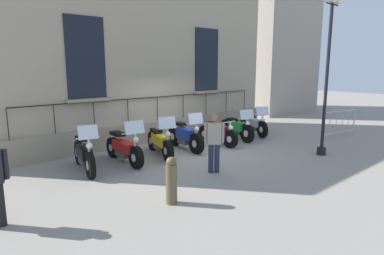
{
  "coord_description": "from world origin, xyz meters",
  "views": [
    {
      "loc": [
        8.04,
        -7.06,
        2.79
      ],
      "look_at": [
        -0.01,
        0.0,
        0.8
      ],
      "focal_mm": 30.77,
      "sensor_mm": 36.0,
      "label": 1
    }
  ],
  "objects_px": {
    "motorcycle_maroon": "(217,133)",
    "crowd_barrier": "(339,122)",
    "motorcycle_red": "(124,149)",
    "motorcycle_black": "(84,155)",
    "motorcycle_yellow": "(160,142)",
    "bollard": "(171,180)",
    "motorcycle_green": "(237,128)",
    "lamppost": "(330,38)",
    "motorcycle_blue": "(185,137)",
    "pedestrian_walking": "(214,140)",
    "motorcycle_silver": "(254,124)"
  },
  "relations": [
    {
      "from": "motorcycle_maroon",
      "to": "bollard",
      "type": "relative_size",
      "value": 1.92
    },
    {
      "from": "motorcycle_black",
      "to": "crowd_barrier",
      "type": "distance_m",
      "value": 9.94
    },
    {
      "from": "motorcycle_green",
      "to": "lamppost",
      "type": "bearing_deg",
      "value": 6.67
    },
    {
      "from": "motorcycle_maroon",
      "to": "pedestrian_walking",
      "type": "distance_m",
      "value": 3.17
    },
    {
      "from": "motorcycle_maroon",
      "to": "motorcycle_silver",
      "type": "bearing_deg",
      "value": 96.4
    },
    {
      "from": "motorcycle_black",
      "to": "motorcycle_maroon",
      "type": "distance_m",
      "value": 4.85
    },
    {
      "from": "motorcycle_yellow",
      "to": "lamppost",
      "type": "bearing_deg",
      "value": 49.79
    },
    {
      "from": "motorcycle_black",
      "to": "crowd_barrier",
      "type": "height_order",
      "value": "motorcycle_black"
    },
    {
      "from": "motorcycle_blue",
      "to": "motorcycle_maroon",
      "type": "height_order",
      "value": "motorcycle_blue"
    },
    {
      "from": "motorcycle_green",
      "to": "bollard",
      "type": "xyz_separation_m",
      "value": [
        3.11,
        -5.59,
        0.05
      ]
    },
    {
      "from": "pedestrian_walking",
      "to": "bollard",
      "type": "bearing_deg",
      "value": -67.59
    },
    {
      "from": "motorcycle_red",
      "to": "bollard",
      "type": "height_order",
      "value": "motorcycle_red"
    },
    {
      "from": "motorcycle_blue",
      "to": "motorcycle_silver",
      "type": "distance_m",
      "value": 3.72
    },
    {
      "from": "motorcycle_yellow",
      "to": "motorcycle_silver",
      "type": "height_order",
      "value": "motorcycle_yellow"
    },
    {
      "from": "motorcycle_black",
      "to": "motorcycle_green",
      "type": "height_order",
      "value": "motorcycle_black"
    },
    {
      "from": "motorcycle_red",
      "to": "motorcycle_blue",
      "type": "distance_m",
      "value": 2.33
    },
    {
      "from": "bollard",
      "to": "lamppost",
      "type": "bearing_deg",
      "value": 88.61
    },
    {
      "from": "lamppost",
      "to": "pedestrian_walking",
      "type": "bearing_deg",
      "value": -104.6
    },
    {
      "from": "motorcycle_blue",
      "to": "pedestrian_walking",
      "type": "distance_m",
      "value": 2.61
    },
    {
      "from": "motorcycle_black",
      "to": "motorcycle_yellow",
      "type": "distance_m",
      "value": 2.46
    },
    {
      "from": "motorcycle_silver",
      "to": "lamppost",
      "type": "height_order",
      "value": "lamppost"
    },
    {
      "from": "motorcycle_blue",
      "to": "bollard",
      "type": "height_order",
      "value": "motorcycle_blue"
    },
    {
      "from": "motorcycle_silver",
      "to": "bollard",
      "type": "bearing_deg",
      "value": -64.41
    },
    {
      "from": "motorcycle_red",
      "to": "lamppost",
      "type": "height_order",
      "value": "lamppost"
    },
    {
      "from": "motorcycle_yellow",
      "to": "motorcycle_maroon",
      "type": "relative_size",
      "value": 1.09
    },
    {
      "from": "motorcycle_green",
      "to": "motorcycle_silver",
      "type": "relative_size",
      "value": 1.01
    },
    {
      "from": "motorcycle_black",
      "to": "lamppost",
      "type": "relative_size",
      "value": 0.42
    },
    {
      "from": "lamppost",
      "to": "bollard",
      "type": "bearing_deg",
      "value": -91.39
    },
    {
      "from": "motorcycle_black",
      "to": "motorcycle_red",
      "type": "relative_size",
      "value": 0.99
    },
    {
      "from": "motorcycle_yellow",
      "to": "motorcycle_blue",
      "type": "relative_size",
      "value": 1.01
    },
    {
      "from": "bollard",
      "to": "pedestrian_walking",
      "type": "height_order",
      "value": "pedestrian_walking"
    },
    {
      "from": "crowd_barrier",
      "to": "pedestrian_walking",
      "type": "distance_m",
      "value": 7.1
    },
    {
      "from": "motorcycle_red",
      "to": "motorcycle_silver",
      "type": "relative_size",
      "value": 1.08
    },
    {
      "from": "crowd_barrier",
      "to": "pedestrian_walking",
      "type": "relative_size",
      "value": 1.25
    },
    {
      "from": "motorcycle_maroon",
      "to": "motorcycle_blue",
      "type": "bearing_deg",
      "value": -100.51
    },
    {
      "from": "motorcycle_maroon",
      "to": "crowd_barrier",
      "type": "relative_size",
      "value": 0.96
    },
    {
      "from": "crowd_barrier",
      "to": "pedestrian_walking",
      "type": "xyz_separation_m",
      "value": [
        -0.06,
        -7.09,
        0.32
      ]
    },
    {
      "from": "motorcycle_black",
      "to": "pedestrian_walking",
      "type": "bearing_deg",
      "value": 46.72
    },
    {
      "from": "motorcycle_red",
      "to": "motorcycle_black",
      "type": "bearing_deg",
      "value": -90.88
    },
    {
      "from": "motorcycle_yellow",
      "to": "bollard",
      "type": "distance_m",
      "value": 3.78
    },
    {
      "from": "motorcycle_green",
      "to": "lamppost",
      "type": "height_order",
      "value": "lamppost"
    },
    {
      "from": "motorcycle_blue",
      "to": "bollard",
      "type": "bearing_deg",
      "value": -43.7
    },
    {
      "from": "motorcycle_red",
      "to": "motorcycle_yellow",
      "type": "distance_m",
      "value": 1.26
    },
    {
      "from": "motorcycle_blue",
      "to": "pedestrian_walking",
      "type": "relative_size",
      "value": 1.3
    },
    {
      "from": "bollard",
      "to": "pedestrian_walking",
      "type": "xyz_separation_m",
      "value": [
        -0.86,
        2.1,
        0.38
      ]
    },
    {
      "from": "motorcycle_red",
      "to": "motorcycle_green",
      "type": "relative_size",
      "value": 1.07
    },
    {
      "from": "motorcycle_red",
      "to": "pedestrian_walking",
      "type": "bearing_deg",
      "value": 29.42
    },
    {
      "from": "motorcycle_blue",
      "to": "motorcycle_green",
      "type": "bearing_deg",
      "value": 87.13
    },
    {
      "from": "crowd_barrier",
      "to": "bollard",
      "type": "bearing_deg",
      "value": -84.98
    },
    {
      "from": "motorcycle_maroon",
      "to": "motorcycle_red",
      "type": "bearing_deg",
      "value": -93.93
    }
  ]
}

